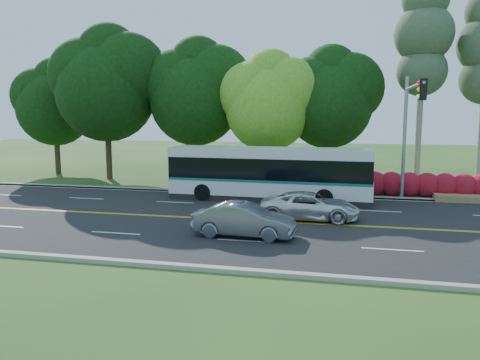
% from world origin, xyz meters
% --- Properties ---
extents(ground, '(120.00, 120.00, 0.00)m').
position_xyz_m(ground, '(0.00, 0.00, 0.00)').
color(ground, '#1F4617').
rests_on(ground, ground).
extents(road, '(60.00, 14.00, 0.02)m').
position_xyz_m(road, '(0.00, 0.00, 0.01)').
color(road, black).
rests_on(road, ground).
extents(curb_north, '(60.00, 0.30, 0.15)m').
position_xyz_m(curb_north, '(0.00, 7.15, 0.07)').
color(curb_north, '#9B958C').
rests_on(curb_north, ground).
extents(curb_south, '(60.00, 0.30, 0.15)m').
position_xyz_m(curb_south, '(0.00, -7.15, 0.07)').
color(curb_south, '#9B958C').
rests_on(curb_south, ground).
extents(grass_verge, '(60.00, 4.00, 0.10)m').
position_xyz_m(grass_verge, '(0.00, 9.00, 0.05)').
color(grass_verge, '#1F4617').
rests_on(grass_verge, ground).
extents(lane_markings, '(57.60, 13.82, 0.00)m').
position_xyz_m(lane_markings, '(-0.09, 0.00, 0.02)').
color(lane_markings, gold).
rests_on(lane_markings, road).
extents(tree_row, '(44.70, 9.10, 13.84)m').
position_xyz_m(tree_row, '(-5.15, 12.13, 6.73)').
color(tree_row, black).
rests_on(tree_row, ground).
extents(bougainvillea_hedge, '(9.50, 2.25, 1.50)m').
position_xyz_m(bougainvillea_hedge, '(7.18, 8.15, 0.72)').
color(bougainvillea_hedge, maroon).
rests_on(bougainvillea_hedge, ground).
extents(traffic_signal, '(0.42, 6.10, 7.00)m').
position_xyz_m(traffic_signal, '(6.49, 5.40, 4.67)').
color(traffic_signal, gray).
rests_on(traffic_signal, ground).
extents(transit_bus, '(11.54, 2.92, 3.00)m').
position_xyz_m(transit_bus, '(-0.97, 5.39, 1.50)').
color(transit_bus, silver).
rests_on(transit_bus, road).
extents(sedan, '(4.17, 1.64, 1.35)m').
position_xyz_m(sedan, '(-0.67, -2.87, 0.70)').
color(sedan, slate).
rests_on(sedan, road).
extents(suv, '(4.59, 2.15, 1.27)m').
position_xyz_m(suv, '(1.69, 0.90, 0.66)').
color(suv, white).
rests_on(suv, road).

